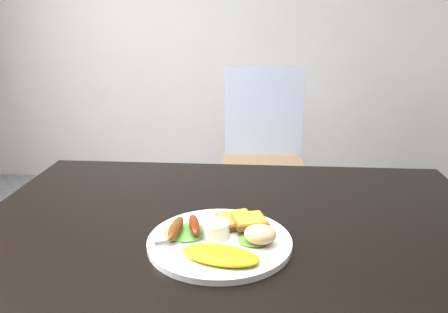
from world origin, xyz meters
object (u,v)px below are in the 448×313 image
dining_chair (263,169)px  dining_table (236,228)px  person (231,150)px  plate (220,242)px

dining_chair → dining_table: bearing=-96.7°
dining_chair → person: person is taller
dining_table → plate: 0.12m
dining_table → plate: (-0.03, -0.12, 0.03)m
plate → dining_table: bearing=76.9°
dining_chair → person: (-0.14, -0.41, 0.22)m
person → plate: person is taller
dining_table → person: (-0.06, 0.82, -0.06)m
dining_chair → plate: 1.38m
person → plate: (0.03, -0.94, 0.09)m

